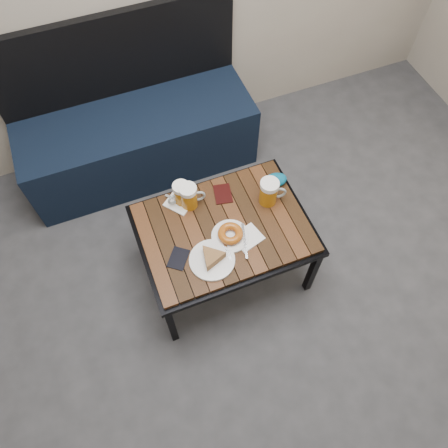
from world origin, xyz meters
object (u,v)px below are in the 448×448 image
object	(u,v)px
beer_mug_left	(181,194)
passport_navy	(178,258)
knit_pouch	(275,180)
beer_mug_centre	(189,196)
beer_mug_right	(269,192)
bench	(138,134)
passport_burgundy	(223,194)
plate_pie	(212,258)
plate_bagel	(230,235)
cafe_table	(224,231)

from	to	relation	value
beer_mug_left	passport_navy	xyz separation A→B (m)	(-0.12, -0.30, -0.06)
knit_pouch	beer_mug_centre	bearing A→B (deg)	175.11
beer_mug_right	passport_navy	bearing A→B (deg)	-148.40
beer_mug_left	passport_navy	distance (m)	0.33
bench	passport_navy	distance (m)	1.03
passport_burgundy	knit_pouch	size ratio (longest dim) A/B	0.93
beer_mug_left	plate_pie	xyz separation A→B (m)	(0.02, -0.37, -0.04)
beer_mug_right	passport_navy	xyz separation A→B (m)	(-0.53, -0.15, -0.07)
bench	plate_bagel	distance (m)	1.04
cafe_table	knit_pouch	bearing A→B (deg)	23.52
beer_mug_right	knit_pouch	world-z (taller)	beer_mug_right
bench	plate_pie	size ratio (longest dim) A/B	6.52
bench	beer_mug_right	size ratio (longest dim) A/B	9.35
plate_bagel	beer_mug_centre	bearing A→B (deg)	115.46
bench	plate_bagel	xyz separation A→B (m)	(0.22, -0.99, 0.22)
beer_mug_centre	plate_bagel	xyz separation A→B (m)	(0.12, -0.25, -0.05)
bench	passport_burgundy	bearing A→B (deg)	-69.55
plate_pie	knit_pouch	xyz separation A→B (m)	(0.46, 0.30, 0.00)
beer_mug_left	plate_bagel	size ratio (longest dim) A/B	0.56
plate_pie	knit_pouch	size ratio (longest dim) A/B	1.68
cafe_table	beer_mug_left	xyz separation A→B (m)	(-0.14, 0.22, 0.11)
plate_bagel	knit_pouch	distance (m)	0.39
cafe_table	passport_navy	xyz separation A→B (m)	(-0.26, -0.08, 0.05)
cafe_table	knit_pouch	distance (m)	0.38
beer_mug_centre	passport_navy	xyz separation A→B (m)	(-0.15, -0.27, -0.07)
plate_pie	passport_navy	xyz separation A→B (m)	(-0.14, 0.07, -0.02)
beer_mug_centre	passport_burgundy	xyz separation A→B (m)	(0.18, -0.00, -0.07)
plate_pie	passport_burgundy	world-z (taller)	plate_pie
knit_pouch	bench	bearing A→B (deg)	125.24
beer_mug_centre	passport_navy	bearing A→B (deg)	-111.14
beer_mug_centre	plate_pie	distance (m)	0.34
bench	cafe_table	world-z (taller)	bench
knit_pouch	plate_pie	bearing A→B (deg)	-146.99
bench	beer_mug_left	bearing A→B (deg)	-84.38
cafe_table	beer_mug_centre	bearing A→B (deg)	120.70
cafe_table	passport_burgundy	world-z (taller)	passport_burgundy
bench	beer_mug_left	xyz separation A→B (m)	(0.07, -0.71, 0.27)
bench	cafe_table	distance (m)	0.96
passport_burgundy	cafe_table	bearing A→B (deg)	-98.13
cafe_table	plate_pie	distance (m)	0.20
beer_mug_left	beer_mug_right	distance (m)	0.43
plate_bagel	beer_mug_right	bearing A→B (deg)	26.29
bench	beer_mug_right	distance (m)	1.02
bench	plate_pie	bearing A→B (deg)	-85.10
beer_mug_centre	plate_pie	size ratio (longest dim) A/B	0.66
beer_mug_right	passport_burgundy	size ratio (longest dim) A/B	1.26
bench	beer_mug_centre	xyz separation A→B (m)	(0.10, -0.74, 0.27)
beer_mug_centre	plate_pie	bearing A→B (deg)	-83.10
beer_mug_centre	passport_navy	world-z (taller)	beer_mug_centre
passport_burgundy	beer_mug_right	bearing A→B (deg)	-19.48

